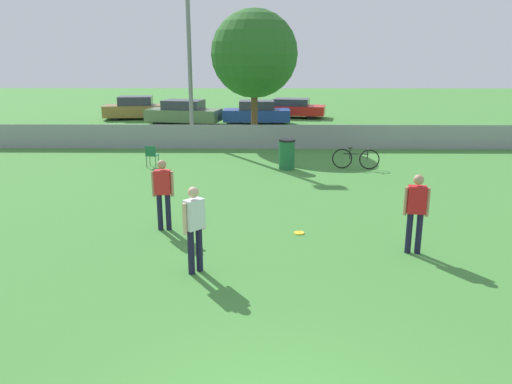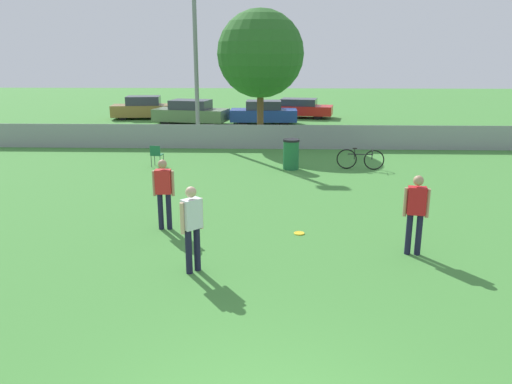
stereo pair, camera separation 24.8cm
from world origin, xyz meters
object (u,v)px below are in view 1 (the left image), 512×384
at_px(parked_car_tan, 136,108).
at_px(parked_car_blue, 257,113).
at_px(folding_chair_sideline, 152,154).
at_px(bicycle_sideline, 356,159).
at_px(frisbee_disc, 299,233).
at_px(parked_car_red, 291,108).
at_px(light_pole, 188,25).
at_px(player_receiver_white, 194,224).
at_px(player_defender_red, 163,190).
at_px(parked_car_olive, 184,113).
at_px(trash_bin, 287,154).
at_px(tree_near_pole, 254,54).
at_px(player_thrower_red, 416,209).

xyz_separation_m(parked_car_tan, parked_car_blue, (8.03, -2.46, -0.01)).
relative_size(folding_chair_sideline, bicycle_sideline, 0.48).
relative_size(frisbee_disc, parked_car_tan, 0.06).
height_order(folding_chair_sideline, parked_car_red, parked_car_red).
bearing_deg(light_pole, player_receiver_white, -82.01).
xyz_separation_m(player_defender_red, parked_car_olive, (-2.43, 19.11, -0.30)).
height_order(light_pole, folding_chair_sideline, light_pole).
relative_size(light_pole, parked_car_olive, 1.97).
bearing_deg(frisbee_disc, light_pole, 108.48).
bearing_deg(trash_bin, light_pole, 126.18).
xyz_separation_m(parked_car_blue, parked_car_red, (2.32, 3.35, -0.05)).
bearing_deg(trash_bin, bicycle_sideline, 1.13).
distance_m(bicycle_sideline, parked_car_red, 15.80).
relative_size(tree_near_pole, player_receiver_white, 3.58).
distance_m(player_receiver_white, trash_bin, 9.52).
relative_size(trash_bin, parked_car_blue, 0.28).
height_order(player_defender_red, parked_car_red, player_defender_red).
xyz_separation_m(player_receiver_white, player_thrower_red, (4.57, 1.05, 0.00)).
height_order(light_pole, player_defender_red, light_pole).
distance_m(player_defender_red, parked_car_blue, 19.31).
height_order(light_pole, frisbee_disc, light_pole).
height_order(player_receiver_white, parked_car_red, player_receiver_white).
xyz_separation_m(trash_bin, parked_car_blue, (-1.27, 12.42, 0.13)).
xyz_separation_m(folding_chair_sideline, bicycle_sideline, (7.70, -0.17, -0.12)).
xyz_separation_m(light_pole, trash_bin, (4.36, -5.97, -4.88)).
relative_size(light_pole, parked_car_red, 1.97).
height_order(player_thrower_red, parked_car_olive, player_thrower_red).
bearing_deg(parked_car_olive, folding_chair_sideline, -75.37).
distance_m(player_receiver_white, bicycle_sideline, 10.49).
relative_size(player_receiver_white, trash_bin, 1.55).
distance_m(player_receiver_white, player_defender_red, 2.70).
bearing_deg(tree_near_pole, trash_bin, -77.91).
height_order(light_pole, parked_car_olive, light_pole).
bearing_deg(light_pole, player_thrower_red, -64.66).
bearing_deg(player_defender_red, player_receiver_white, -67.61).
bearing_deg(parked_car_olive, tree_near_pole, -42.89).
bearing_deg(player_thrower_red, parked_car_blue, 109.48).
relative_size(player_thrower_red, player_defender_red, 1.00).
xyz_separation_m(player_receiver_white, frisbee_disc, (2.20, 2.24, -0.99)).
distance_m(parked_car_olive, parked_car_red, 7.61).
bearing_deg(parked_car_olive, parked_car_red, 38.46).
bearing_deg(parked_car_tan, parked_car_blue, -23.98).
bearing_deg(light_pole, tree_near_pole, 2.71).
relative_size(parked_car_blue, parked_car_red, 0.85).
distance_m(light_pole, player_thrower_red, 16.29).
xyz_separation_m(parked_car_olive, parked_car_blue, (4.48, 0.08, -0.01)).
relative_size(player_defender_red, parked_car_olive, 0.37).
bearing_deg(tree_near_pole, parked_car_tan, 132.35).
height_order(trash_bin, parked_car_blue, parked_car_blue).
bearing_deg(light_pole, folding_chair_sideline, -97.46).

